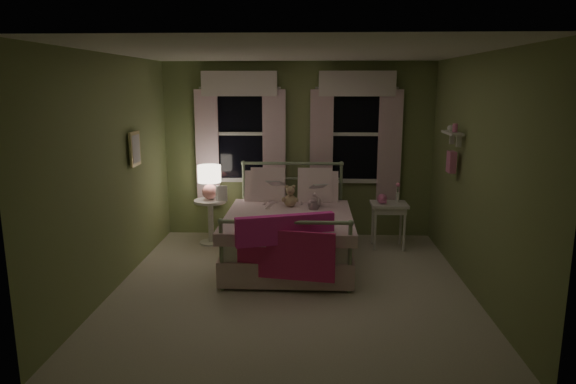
{
  "coord_description": "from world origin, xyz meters",
  "views": [
    {
      "loc": [
        0.21,
        -5.53,
        2.28
      ],
      "look_at": [
        -0.07,
        0.5,
        1.0
      ],
      "focal_mm": 32.0,
      "sensor_mm": 36.0,
      "label": 1
    }
  ],
  "objects_px": {
    "child_left": "(270,187)",
    "bed": "(289,233)",
    "child_right": "(311,187)",
    "table_lamp": "(209,179)",
    "nightstand_right": "(389,210)",
    "nightstand_left": "(211,216)",
    "teddy_bear": "(290,198)"
  },
  "relations": [
    {
      "from": "nightstand_left",
      "to": "child_left",
      "type": "bearing_deg",
      "value": -17.95
    },
    {
      "from": "bed",
      "to": "table_lamp",
      "type": "bearing_deg",
      "value": 148.72
    },
    {
      "from": "child_left",
      "to": "table_lamp",
      "type": "distance_m",
      "value": 0.93
    },
    {
      "from": "child_left",
      "to": "nightstand_left",
      "type": "distance_m",
      "value": 1.05
    },
    {
      "from": "bed",
      "to": "nightstand_right",
      "type": "distance_m",
      "value": 1.51
    },
    {
      "from": "nightstand_left",
      "to": "nightstand_right",
      "type": "bearing_deg",
      "value": -1.79
    },
    {
      "from": "teddy_bear",
      "to": "child_right",
      "type": "bearing_deg",
      "value": 29.5
    },
    {
      "from": "bed",
      "to": "child_left",
      "type": "relative_size",
      "value": 3.07
    },
    {
      "from": "teddy_bear",
      "to": "table_lamp",
      "type": "relative_size",
      "value": 0.62
    },
    {
      "from": "child_left",
      "to": "child_right",
      "type": "height_order",
      "value": "child_right"
    },
    {
      "from": "bed",
      "to": "child_right",
      "type": "bearing_deg",
      "value": 56.4
    },
    {
      "from": "child_right",
      "to": "nightstand_right",
      "type": "distance_m",
      "value": 1.16
    },
    {
      "from": "child_right",
      "to": "child_left",
      "type": "bearing_deg",
      "value": -3.05
    },
    {
      "from": "bed",
      "to": "child_left",
      "type": "distance_m",
      "value": 0.72
    },
    {
      "from": "child_left",
      "to": "table_lamp",
      "type": "relative_size",
      "value": 1.35
    },
    {
      "from": "bed",
      "to": "table_lamp",
      "type": "relative_size",
      "value": 4.15
    },
    {
      "from": "teddy_bear",
      "to": "nightstand_left",
      "type": "relative_size",
      "value": 0.47
    },
    {
      "from": "nightstand_left",
      "to": "nightstand_right",
      "type": "xyz_separation_m",
      "value": [
        2.53,
        -0.08,
        0.13
      ]
    },
    {
      "from": "bed",
      "to": "nightstand_left",
      "type": "relative_size",
      "value": 3.13
    },
    {
      "from": "child_left",
      "to": "nightstand_left",
      "type": "bearing_deg",
      "value": -12.04
    },
    {
      "from": "child_right",
      "to": "teddy_bear",
      "type": "relative_size",
      "value": 2.26
    },
    {
      "from": "nightstand_left",
      "to": "table_lamp",
      "type": "bearing_deg",
      "value": -26.57
    },
    {
      "from": "nightstand_left",
      "to": "table_lamp",
      "type": "relative_size",
      "value": 1.33
    },
    {
      "from": "bed",
      "to": "teddy_bear",
      "type": "relative_size",
      "value": 6.72
    },
    {
      "from": "child_right",
      "to": "nightstand_right",
      "type": "xyz_separation_m",
      "value": [
        1.09,
        0.21,
        -0.36
      ]
    },
    {
      "from": "bed",
      "to": "child_left",
      "type": "height_order",
      "value": "child_left"
    },
    {
      "from": "bed",
      "to": "child_right",
      "type": "height_order",
      "value": "child_right"
    },
    {
      "from": "child_left",
      "to": "teddy_bear",
      "type": "bearing_deg",
      "value": 156.42
    },
    {
      "from": "bed",
      "to": "teddy_bear",
      "type": "bearing_deg",
      "value": 90.0
    },
    {
      "from": "child_left",
      "to": "bed",
      "type": "bearing_deg",
      "value": 129.51
    },
    {
      "from": "child_right",
      "to": "teddy_bear",
      "type": "distance_m",
      "value": 0.34
    },
    {
      "from": "table_lamp",
      "to": "child_left",
      "type": "bearing_deg",
      "value": -17.95
    }
  ]
}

